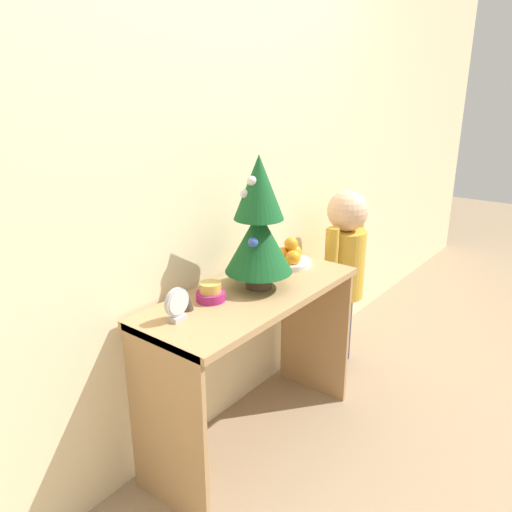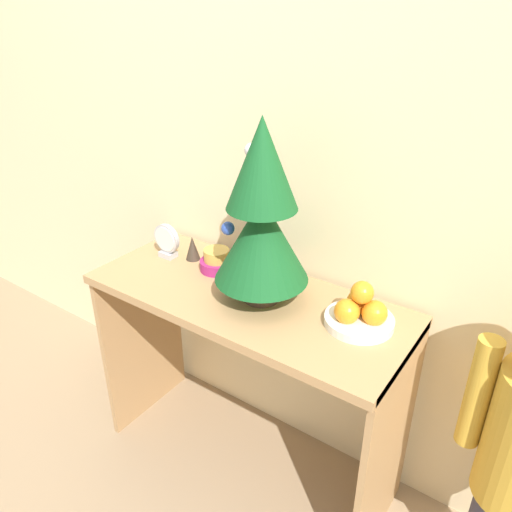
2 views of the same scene
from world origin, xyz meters
TOP-DOWN VIEW (x-y plane):
  - ground_plane at (0.00, 0.00)m, footprint 12.00×12.00m
  - back_wall at (0.00, 0.48)m, footprint 7.00×0.05m
  - console_table at (0.00, 0.22)m, footprint 1.05×0.44m
  - mini_tree at (0.05, 0.23)m, footprint 0.29×0.29m
  - fruit_bowl at (0.36, 0.27)m, footprint 0.20×0.20m
  - singing_bowl at (-0.18, 0.29)m, footprint 0.12×0.12m
  - desk_clock at (-0.38, 0.27)m, footprint 0.11×0.04m
  - figurine at (-0.30, 0.31)m, footprint 0.05×0.05m

SIDE VIEW (x-z plane):
  - ground_plane at x=0.00m, z-range 0.00..0.00m
  - console_table at x=0.00m, z-range 0.19..0.93m
  - singing_bowl at x=-0.18m, z-range 0.73..0.81m
  - fruit_bowl at x=0.36m, z-range 0.71..0.85m
  - figurine at x=-0.30m, z-range 0.74..0.83m
  - desk_clock at x=-0.38m, z-range 0.74..0.87m
  - mini_tree at x=0.05m, z-range 0.74..1.30m
  - back_wall at x=0.00m, z-range 0.00..2.50m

